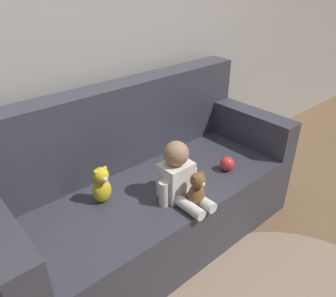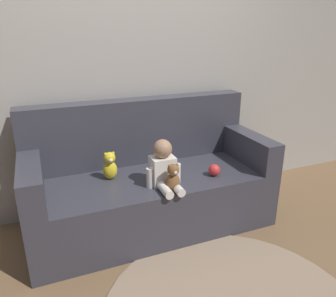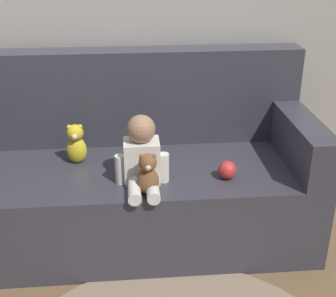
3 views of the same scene
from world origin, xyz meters
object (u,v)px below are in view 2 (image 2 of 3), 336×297
Objects in this scene: teddy_bear_brown at (173,178)px; toy_ball at (214,170)px; person_baby at (164,168)px; couch at (149,184)px; plush_toy_side at (110,166)px.

teddy_bear_brown reaches higher than toy_ball.
person_baby is 0.13m from teddy_bear_brown.
couch reaches higher than teddy_bear_brown.
toy_ball is (0.42, 0.13, -0.06)m from teddy_bear_brown.
toy_ball is at bearing 16.73° from teddy_bear_brown.
couch is at bearing 149.68° from toy_ball.
couch is 0.56m from toy_ball.
person_baby is at bearing -36.30° from plush_toy_side.
person_baby is (0.03, -0.28, 0.26)m from couch.
plush_toy_side reaches higher than teddy_bear_brown.
teddy_bear_brown is at bearing -163.27° from toy_ball.
couch reaches higher than toy_ball.
plush_toy_side is at bearing 162.11° from toy_ball.
plush_toy_side is (-0.33, -0.02, 0.23)m from couch.
person_baby is 0.45m from toy_ball.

